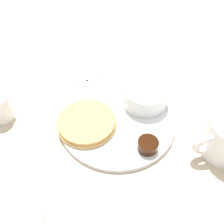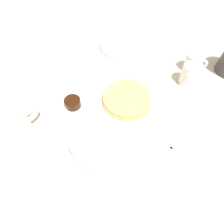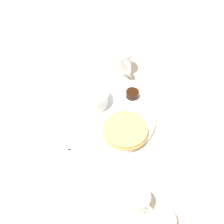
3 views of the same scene
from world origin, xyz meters
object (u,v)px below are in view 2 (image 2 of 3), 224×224
(creamer_pitcher_far, at_px, (193,62))
(fork, at_px, (168,152))
(plate, at_px, (109,119))
(bowl, at_px, (95,141))
(coffee_mug, at_px, (10,126))
(creamer_pitcher_near, at_px, (190,74))

(creamer_pitcher_far, xyz_separation_m, fork, (0.26, -0.19, -0.03))
(plate, xyz_separation_m, creamer_pitcher_far, (-0.14, 0.31, 0.02))
(plate, relative_size, bowl, 2.50)
(coffee_mug, bearing_deg, bowl, 68.20)
(coffee_mug, height_order, fork, coffee_mug)
(coffee_mug, xyz_separation_m, fork, (0.12, 0.36, -0.04))
(coffee_mug, distance_m, fork, 0.38)
(fork, bearing_deg, plate, -134.81)
(plate, relative_size, creamer_pitcher_near, 4.28)
(creamer_pitcher_far, bearing_deg, coffee_mug, -75.52)
(coffee_mug, bearing_deg, fork, 71.12)
(bowl, height_order, coffee_mug, coffee_mug)
(coffee_mug, bearing_deg, creamer_pitcher_near, 99.93)
(bowl, distance_m, coffee_mug, 0.21)
(plate, height_order, creamer_pitcher_near, creamer_pitcher_near)
(fork, bearing_deg, bowl, -105.41)
(coffee_mug, relative_size, fork, 1.02)
(creamer_pitcher_near, xyz_separation_m, fork, (0.21, -0.15, -0.03))
(plate, distance_m, coffee_mug, 0.24)
(plate, bearing_deg, fork, 45.19)
(creamer_pitcher_far, distance_m, fork, 0.32)
(coffee_mug, xyz_separation_m, creamer_pitcher_far, (-0.14, 0.55, -0.01))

